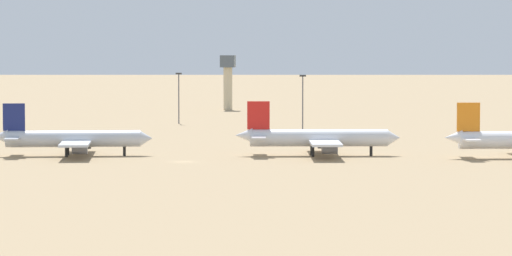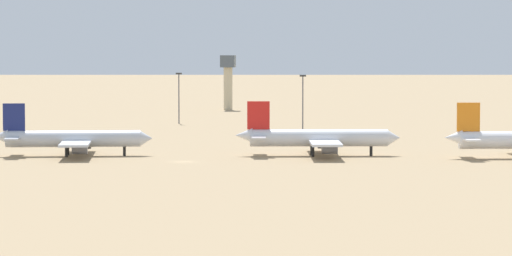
{
  "view_description": "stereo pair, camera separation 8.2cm",
  "coord_description": "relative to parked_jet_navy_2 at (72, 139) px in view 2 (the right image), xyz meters",
  "views": [
    {
      "loc": [
        41.85,
        -257.84,
        23.9
      ],
      "look_at": [
        13.29,
        14.94,
        6.0
      ],
      "focal_mm": 90.53,
      "sensor_mm": 36.0,
      "label": 1
    },
    {
      "loc": [
        41.93,
        -257.83,
        23.9
      ],
      "look_at": [
        13.29,
        14.94,
        6.0
      ],
      "focal_mm": 90.53,
      "sensor_mm": 36.0,
      "label": 2
    }
  ],
  "objects": [
    {
      "name": "ground",
      "position": [
        25.76,
        -10.44,
        -3.71
      ],
      "size": [
        4000.0,
        4000.0,
        0.0
      ],
      "primitive_type": "plane",
      "color": "#9E8460"
    },
    {
      "name": "light_pole_mid",
      "position": [
        43.09,
        91.49,
        5.14
      ],
      "size": [
        1.8,
        0.5,
        15.29
      ],
      "color": "#59595E",
      "rests_on": "ground"
    },
    {
      "name": "control_tower",
      "position": [
        8.86,
        194.96,
        8.26
      ],
      "size": [
        5.2,
        5.2,
        19.84
      ],
      "color": "#C6B793",
      "rests_on": "ground"
    },
    {
      "name": "light_pole_east",
      "position": [
        4.32,
        113.57,
        5.14
      ],
      "size": [
        1.8,
        0.5,
        15.3
      ],
      "color": "#59595E",
      "rests_on": "ground"
    },
    {
      "name": "parked_jet_red_3",
      "position": [
        52.02,
        6.12,
        0.13
      ],
      "size": [
        35.44,
        30.02,
        11.7
      ],
      "rotation": [
        0.0,
        0.0,
        0.12
      ],
      "color": "silver",
      "rests_on": "ground"
    },
    {
      "name": "ridge_west",
      "position": [
        -208.19,
        1166.84,
        40.35
      ],
      "size": [
        413.35,
        276.1,
        88.12
      ],
      "primitive_type": "pyramid",
      "rotation": [
        0.0,
        0.0,
        0.04
      ],
      "color": "slate",
      "rests_on": "ground"
    },
    {
      "name": "parked_jet_navy_2",
      "position": [
        0.0,
        0.0,
        0.0
      ],
      "size": [
        34.16,
        29.13,
        11.31
      ],
      "rotation": [
        0.0,
        0.0,
        0.18
      ],
      "color": "silver",
      "rests_on": "ground"
    }
  ]
}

